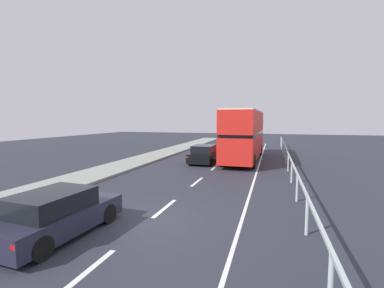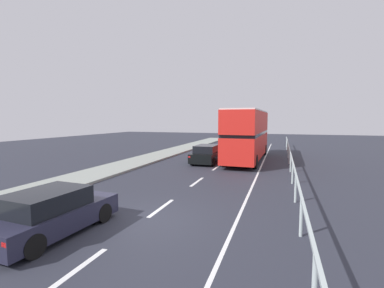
% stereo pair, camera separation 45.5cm
% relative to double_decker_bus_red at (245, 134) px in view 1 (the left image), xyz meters
% --- Properties ---
extents(ground_plane, '(74.95, 120.00, 0.10)m').
position_rel_double_decker_bus_red_xyz_m(ground_plane, '(-1.69, -15.14, -2.33)').
color(ground_plane, '#292B36').
extents(near_sidewalk_kerb, '(2.87, 80.00, 0.14)m').
position_rel_double_decker_bus_red_xyz_m(near_sidewalk_kerb, '(-8.34, -15.14, -2.21)').
color(near_sidewalk_kerb, gray).
rests_on(near_sidewalk_kerb, ground).
extents(lane_paint_markings, '(3.19, 46.00, 0.01)m').
position_rel_double_decker_bus_red_xyz_m(lane_paint_markings, '(0.15, -6.37, -2.28)').
color(lane_paint_markings, silver).
rests_on(lane_paint_markings, ground).
extents(bridge_side_railing, '(0.10, 42.00, 1.20)m').
position_rel_double_decker_bus_red_xyz_m(bridge_side_railing, '(3.37, -6.14, -1.32)').
color(bridge_side_railing, '#ADBCBB').
rests_on(bridge_side_railing, ground).
extents(double_decker_bus_red, '(2.71, 11.01, 4.25)m').
position_rel_double_decker_bus_red_xyz_m(double_decker_bus_red, '(0.00, 0.00, 0.00)').
color(double_decker_bus_red, red).
rests_on(double_decker_bus_red, ground).
extents(hatchback_car_near, '(2.03, 4.11, 1.38)m').
position_rel_double_decker_bus_red_xyz_m(hatchback_car_near, '(-3.83, -17.11, -1.62)').
color(hatchback_car_near, '#222235').
rests_on(hatchback_car_near, ground).
extents(sedan_car_ahead, '(1.86, 4.29, 1.44)m').
position_rel_double_decker_bus_red_xyz_m(sedan_car_ahead, '(-2.93, -2.45, -1.59)').
color(sedan_car_ahead, black).
rests_on(sedan_car_ahead, ground).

